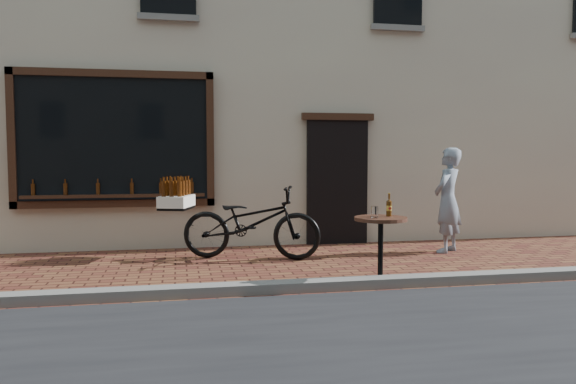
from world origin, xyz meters
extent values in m
plane|color=#53231B|center=(0.00, 0.00, 0.00)|extent=(90.00, 90.00, 0.00)
cube|color=slate|center=(0.00, 0.20, 0.06)|extent=(90.00, 0.25, 0.12)
cube|color=black|center=(-1.90, 3.45, 1.85)|extent=(3.00, 0.06, 2.00)
cube|color=black|center=(-1.90, 3.43, 2.91)|extent=(3.24, 0.10, 0.12)
cube|color=black|center=(-1.90, 3.43, 0.79)|extent=(3.24, 0.10, 0.12)
cube|color=black|center=(-3.46, 3.43, 1.85)|extent=(0.12, 0.10, 2.24)
cube|color=black|center=(-0.34, 3.43, 1.85)|extent=(0.12, 0.10, 2.24)
cube|color=black|center=(-1.90, 3.38, 0.92)|extent=(2.90, 0.16, 0.05)
cube|color=black|center=(1.90, 3.46, 1.10)|extent=(1.10, 0.10, 2.20)
cube|color=black|center=(1.90, 3.43, 2.26)|extent=(1.30, 0.10, 0.12)
cylinder|color=#3D1C07|center=(-3.15, 3.38, 1.04)|extent=(0.06, 0.06, 0.19)
cylinder|color=#3D1C07|center=(-2.65, 3.38, 1.04)|extent=(0.06, 0.06, 0.19)
cylinder|color=#3D1C07|center=(-2.15, 3.38, 1.04)|extent=(0.06, 0.06, 0.19)
cylinder|color=#3D1C07|center=(-1.65, 3.38, 1.04)|extent=(0.06, 0.06, 0.19)
cylinder|color=#3D1C07|center=(-1.15, 3.38, 1.04)|extent=(0.06, 0.06, 0.19)
cylinder|color=#3D1C07|center=(-0.65, 3.38, 1.04)|extent=(0.06, 0.06, 0.19)
imported|color=black|center=(0.21, 2.32, 0.56)|extent=(2.26, 1.37, 1.12)
cube|color=black|center=(-0.91, 2.69, 0.77)|extent=(0.59, 0.70, 0.04)
cube|color=white|center=(-0.91, 2.69, 0.88)|extent=(0.59, 0.72, 0.17)
cylinder|color=#3D1C07|center=(-0.86, 2.44, 1.08)|extent=(0.07, 0.07, 0.24)
cylinder|color=#3D1C07|center=(-0.98, 2.47, 1.08)|extent=(0.07, 0.07, 0.24)
cylinder|color=#3D1C07|center=(-1.10, 2.51, 1.08)|extent=(0.07, 0.07, 0.24)
cylinder|color=#3D1C07|center=(-0.82, 2.58, 1.08)|extent=(0.07, 0.07, 0.24)
cylinder|color=#3D1C07|center=(-0.93, 2.62, 1.08)|extent=(0.07, 0.07, 0.24)
cylinder|color=#3D1C07|center=(-1.05, 2.65, 1.08)|extent=(0.07, 0.07, 0.24)
cylinder|color=#3D1C07|center=(-0.77, 2.72, 1.08)|extent=(0.07, 0.07, 0.24)
cylinder|color=#3D1C07|center=(-0.89, 2.76, 1.08)|extent=(0.07, 0.07, 0.24)
cylinder|color=#3D1C07|center=(-1.01, 2.80, 1.08)|extent=(0.07, 0.07, 0.24)
cylinder|color=#3D1C07|center=(-0.72, 2.86, 1.08)|extent=(0.07, 0.07, 0.24)
cylinder|color=#3D1C07|center=(-0.84, 2.90, 1.08)|extent=(0.07, 0.07, 0.24)
cylinder|color=black|center=(1.56, 0.35, 0.02)|extent=(0.48, 0.48, 0.03)
cylinder|color=black|center=(1.56, 0.35, 0.41)|extent=(0.07, 0.07, 0.76)
cylinder|color=#321A10|center=(1.56, 0.35, 0.81)|extent=(0.65, 0.65, 0.04)
cylinder|color=gold|center=(1.69, 0.42, 0.94)|extent=(0.07, 0.07, 0.07)
cylinder|color=white|center=(1.45, 0.27, 0.91)|extent=(0.08, 0.08, 0.14)
imported|color=gray|center=(3.43, 2.28, 0.85)|extent=(0.74, 0.72, 1.71)
camera|label=1|loc=(-0.88, -6.16, 1.62)|focal=35.00mm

